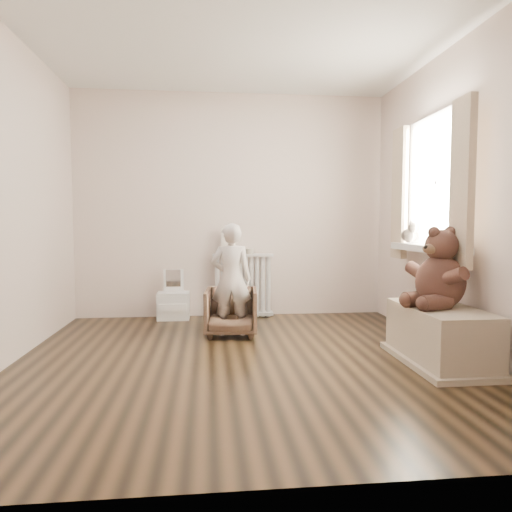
{
  "coord_description": "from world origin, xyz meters",
  "views": [
    {
      "loc": [
        -0.27,
        -3.58,
        1.08
      ],
      "look_at": [
        0.15,
        0.45,
        0.8
      ],
      "focal_mm": 32.0,
      "sensor_mm": 36.0,
      "label": 1
    }
  ],
  "objects": [
    {
      "name": "floor",
      "position": [
        0.0,
        0.0,
        0.0
      ],
      "size": [
        3.6,
        3.6,
        0.01
      ],
      "primitive_type": "cube",
      "color": "black",
      "rests_on": "ground"
    },
    {
      "name": "ceiling",
      "position": [
        0.0,
        0.0,
        2.6
      ],
      "size": [
        3.6,
        3.6,
        0.01
      ],
      "primitive_type": "cube",
      "color": "white",
      "rests_on": "ground"
    },
    {
      "name": "back_wall",
      "position": [
        0.0,
        1.8,
        1.3
      ],
      "size": [
        3.6,
        0.02,
        2.6
      ],
      "primitive_type": "cube",
      "color": "silver",
      "rests_on": "ground"
    },
    {
      "name": "front_wall",
      "position": [
        0.0,
        -1.8,
        1.3
      ],
      "size": [
        3.6,
        0.02,
        2.6
      ],
      "primitive_type": "cube",
      "color": "silver",
      "rests_on": "ground"
    },
    {
      "name": "left_wall",
      "position": [
        -1.8,
        0.0,
        1.3
      ],
      "size": [
        0.02,
        3.6,
        2.6
      ],
      "primitive_type": "cube",
      "color": "silver",
      "rests_on": "ground"
    },
    {
      "name": "right_wall",
      "position": [
        1.8,
        0.0,
        1.3
      ],
      "size": [
        0.02,
        3.6,
        2.6
      ],
      "primitive_type": "cube",
      "color": "silver",
      "rests_on": "ground"
    },
    {
      "name": "window",
      "position": [
        1.76,
        0.3,
        1.45
      ],
      "size": [
        0.03,
        0.9,
        1.1
      ],
      "primitive_type": "cube",
      "color": "white",
      "rests_on": "right_wall"
    },
    {
      "name": "window_sill",
      "position": [
        1.67,
        0.3,
        0.87
      ],
      "size": [
        0.22,
        1.1,
        0.06
      ],
      "primitive_type": "cube",
      "color": "silver",
      "rests_on": "right_wall"
    },
    {
      "name": "curtain_left",
      "position": [
        1.65,
        -0.27,
        1.39
      ],
      "size": [
        0.06,
        0.26,
        1.3
      ],
      "primitive_type": "cube",
      "color": "beige",
      "rests_on": "right_wall"
    },
    {
      "name": "curtain_right",
      "position": [
        1.65,
        0.87,
        1.39
      ],
      "size": [
        0.06,
        0.26,
        1.3
      ],
      "primitive_type": "cube",
      "color": "beige",
      "rests_on": "right_wall"
    },
    {
      "name": "radiator",
      "position": [
        0.13,
        1.68,
        0.39
      ],
      "size": [
        0.7,
        0.13,
        0.74
      ],
      "primitive_type": "cube",
      "color": "silver",
      "rests_on": "floor"
    },
    {
      "name": "paper_doll",
      "position": [
        -0.03,
        1.68,
        0.89
      ],
      "size": [
        0.18,
        0.02,
        0.3
      ],
      "primitive_type": "cube",
      "color": "beige",
      "rests_on": "radiator"
    },
    {
      "name": "tin_a",
      "position": [
        0.2,
        1.68,
        0.77
      ],
      "size": [
        0.1,
        0.1,
        0.06
      ],
      "primitive_type": "cylinder",
      "color": "#A59E8C",
      "rests_on": "radiator"
    },
    {
      "name": "toy_vanity",
      "position": [
        -0.67,
        1.65,
        0.28
      ],
      "size": [
        0.36,
        0.26,
        0.56
      ],
      "primitive_type": "cube",
      "color": "silver",
      "rests_on": "floor"
    },
    {
      "name": "armchair",
      "position": [
        -0.06,
        0.82,
        0.23
      ],
      "size": [
        0.54,
        0.55,
        0.46
      ],
      "primitive_type": "imported",
      "rotation": [
        0.0,
        0.0,
        -0.08
      ],
      "color": "brown",
      "rests_on": "floor"
    },
    {
      "name": "child",
      "position": [
        -0.06,
        0.77,
        0.56
      ],
      "size": [
        0.41,
        0.29,
        1.07
      ],
      "primitive_type": "imported",
      "rotation": [
        0.0,
        0.0,
        3.06
      ],
      "color": "silver",
      "rests_on": "armchair"
    },
    {
      "name": "toy_bench",
      "position": [
        1.52,
        -0.25,
        0.2
      ],
      "size": [
        0.5,
        0.94,
        0.44
      ],
      "primitive_type": "cube",
      "color": "#BCAE93",
      "rests_on": "floor"
    },
    {
      "name": "teddy_bear",
      "position": [
        1.52,
        -0.24,
        0.67
      ],
      "size": [
        0.59,
        0.52,
        0.61
      ],
      "primitive_type": null,
      "rotation": [
        0.0,
        0.0,
        0.3
      ],
      "color": "#361E17",
      "rests_on": "toy_bench"
    },
    {
      "name": "plush_cat",
      "position": [
        1.66,
        0.64,
        1.0
      ],
      "size": [
        0.19,
        0.27,
        0.21
      ],
      "primitive_type": null,
      "rotation": [
        0.0,
        0.0,
        0.19
      ],
      "color": "#70665D",
      "rests_on": "window_sill"
    }
  ]
}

